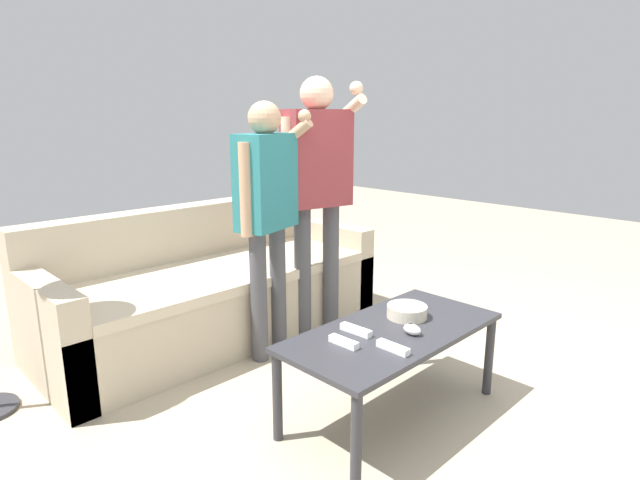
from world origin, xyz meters
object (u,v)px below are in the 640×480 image
snack_bowl (407,311)px  game_remote_wand_spare (356,330)px  game_remote_nunchuk (412,329)px  player_center (267,201)px  couch (211,291)px  game_remote_wand_far (344,342)px  coffee_table (393,340)px  game_remote_wand_near (393,348)px  player_right (317,178)px

snack_bowl → game_remote_wand_spare: size_ratio=1.19×
game_remote_nunchuk → player_center: (-0.00, 1.02, 0.47)m
couch → snack_bowl: bearing=-80.9°
game_remote_wand_far → game_remote_nunchuk: bearing=-24.8°
coffee_table → game_remote_wand_near: 0.24m
coffee_table → player_center: 1.07m
snack_bowl → game_remote_nunchuk: (-0.15, -0.14, -0.01)m
player_center → game_remote_wand_near: 1.18m
snack_bowl → player_center: 1.00m
game_remote_wand_near → player_right: bearing=60.4°
couch → game_remote_wand_near: 1.59m
player_center → game_remote_wand_far: bearing=-108.9°
couch → player_right: bearing=-44.8°
coffee_table → player_right: player_right is taller
coffee_table → player_center: player_center is taller
game_remote_wand_spare → game_remote_wand_far: bearing=-160.4°
couch → player_center: (0.07, -0.51, 0.64)m
game_remote_nunchuk → game_remote_wand_spare: 0.25m
coffee_table → game_remote_wand_near: game_remote_wand_near is taller
player_right → game_remote_wand_far: bearing=-128.7°
game_remote_wand_near → game_remote_wand_far: bearing=120.3°
game_remote_wand_spare → game_remote_wand_near: bearing=-96.4°
game_remote_nunchuk → game_remote_wand_near: (-0.20, -0.04, -0.01)m
coffee_table → game_remote_wand_spare: size_ratio=6.63×
game_remote_wand_spare → snack_bowl: bearing=-8.5°
snack_bowl → player_center: player_center is taller
game_remote_nunchuk → game_remote_wand_near: size_ratio=0.57×
game_remote_nunchuk → game_remote_wand_near: bearing=-167.7°
snack_bowl → game_remote_wand_far: 0.45m
player_center → snack_bowl: bearing=-80.2°
couch → player_right: 1.01m
snack_bowl → player_right: size_ratio=0.12×
coffee_table → player_center: bearing=89.2°
player_right → player_center: player_right is taller
game_remote_wand_far → game_remote_wand_near: bearing=-59.7°
couch → game_remote_wand_spare: (-0.10, -1.34, 0.17)m
player_center → game_remote_wand_spare: player_center is taller
coffee_table → snack_bowl: bearing=14.5°
couch → game_remote_wand_spare: bearing=-94.2°
game_remote_nunchuk → game_remote_wand_far: (-0.30, 0.14, -0.01)m
game_remote_wand_far → game_remote_wand_spare: same height
game_remote_nunchuk → coffee_table: bearing=97.7°
snack_bowl → game_remote_wand_spare: 0.32m
coffee_table → player_right: (0.43, 0.95, 0.64)m
snack_bowl → couch: bearing=99.1°
coffee_table → game_remote_nunchuk: (0.01, -0.10, 0.08)m
couch → snack_bowl: (0.22, -1.39, 0.18)m
snack_bowl → game_remote_nunchuk: 0.21m
game_remote_wand_near → coffee_table: bearing=37.3°
couch → snack_bowl: size_ratio=11.05×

